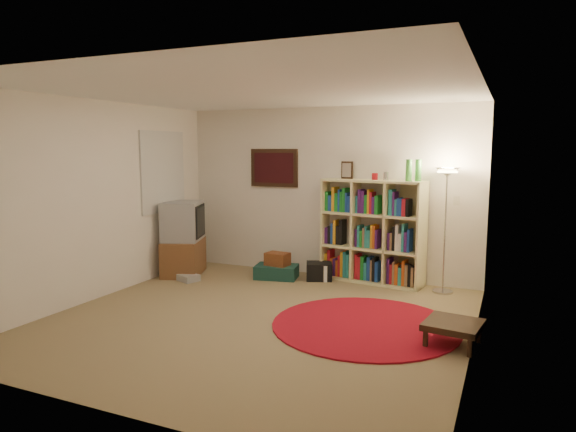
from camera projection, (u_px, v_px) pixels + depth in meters
name	position (u px, v px, depth m)	size (l,w,h in m)	color
room	(255.00, 207.00, 5.63)	(4.54, 4.54, 2.54)	#897550
bookshelf	(371.00, 233.00, 7.28)	(1.51, 0.63, 1.75)	#FFF5AA
floor_lamp	(447.00, 189.00, 6.62)	(0.35, 0.35, 1.65)	#B7B7BB
floor_fan	(407.00, 276.00, 6.98)	(0.31, 0.18, 0.35)	black
tv_stand	(183.00, 239.00, 7.74)	(0.76, 0.89, 1.11)	brown
dvd_box	(189.00, 278.00, 7.39)	(0.35, 0.32, 0.09)	#9B9CA0
suitcase	(276.00, 272.00, 7.54)	(0.67, 0.50, 0.20)	#143932
wicker_basket	(277.00, 259.00, 7.51)	(0.35, 0.27, 0.19)	brown
duffel_bag	(319.00, 271.00, 7.45)	(0.45, 0.42, 0.25)	black
paper_towel	(325.00, 273.00, 7.35)	(0.12, 0.12, 0.24)	white
red_rug	(365.00, 325.00, 5.52)	(2.01, 2.01, 0.02)	maroon
side_table	(453.00, 326.00, 4.96)	(0.58, 0.58, 0.24)	black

